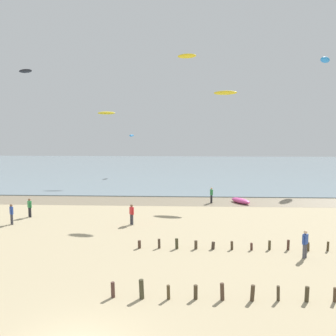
{
  "coord_description": "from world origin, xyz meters",
  "views": [
    {
      "loc": [
        3.77,
        -10.8,
        7.58
      ],
      "look_at": [
        2.65,
        13.24,
        5.12
      ],
      "focal_mm": 36.81,
      "sensor_mm": 36.0,
      "label": 1
    }
  ],
  "objects_px": {
    "kite_aloft_3": "(325,60)",
    "kite_aloft_5": "(106,113)",
    "person_right_flank": "(12,214)",
    "kite_aloft_4": "(25,71)",
    "person_by_waterline": "(132,214)",
    "kite_aloft_1": "(132,136)",
    "person_far_down_beach": "(30,207)",
    "person_nearest_camera": "(305,243)",
    "kite_aloft_0": "(225,93)",
    "grounded_kite": "(241,201)",
    "person_mid_beach": "(211,195)",
    "kite_aloft_2": "(187,56)"
  },
  "relations": [
    {
      "from": "kite_aloft_3",
      "to": "kite_aloft_5",
      "type": "height_order",
      "value": "kite_aloft_3"
    },
    {
      "from": "person_right_flank",
      "to": "kite_aloft_4",
      "type": "bearing_deg",
      "value": 111.84
    },
    {
      "from": "person_right_flank",
      "to": "kite_aloft_5",
      "type": "bearing_deg",
      "value": 83.75
    },
    {
      "from": "person_right_flank",
      "to": "kite_aloft_3",
      "type": "xyz_separation_m",
      "value": [
        34.82,
        25.25,
        17.28
      ]
    },
    {
      "from": "person_by_waterline",
      "to": "kite_aloft_4",
      "type": "relative_size",
      "value": 0.61
    },
    {
      "from": "kite_aloft_1",
      "to": "person_far_down_beach",
      "type": "bearing_deg",
      "value": -8.19
    },
    {
      "from": "person_by_waterline",
      "to": "kite_aloft_3",
      "type": "xyz_separation_m",
      "value": [
        24.85,
        24.86,
        17.28
      ]
    },
    {
      "from": "person_nearest_camera",
      "to": "kite_aloft_0",
      "type": "relative_size",
      "value": 0.64
    },
    {
      "from": "person_far_down_beach",
      "to": "kite_aloft_3",
      "type": "xyz_separation_m",
      "value": [
        34.43,
        22.76,
        17.28
      ]
    },
    {
      "from": "person_right_flank",
      "to": "kite_aloft_1",
      "type": "xyz_separation_m",
      "value": [
        5.04,
        32.98,
        6.2
      ]
    },
    {
      "from": "person_nearest_camera",
      "to": "kite_aloft_3",
      "type": "xyz_separation_m",
      "value": [
        13.18,
        31.96,
        17.28
      ]
    },
    {
      "from": "person_by_waterline",
      "to": "grounded_kite",
      "type": "relative_size",
      "value": 0.62
    },
    {
      "from": "kite_aloft_1",
      "to": "person_mid_beach",
      "type": "bearing_deg",
      "value": 28.07
    },
    {
      "from": "person_by_waterline",
      "to": "kite_aloft_0",
      "type": "distance_m",
      "value": 18.95
    },
    {
      "from": "person_nearest_camera",
      "to": "kite_aloft_5",
      "type": "height_order",
      "value": "kite_aloft_5"
    },
    {
      "from": "person_right_flank",
      "to": "kite_aloft_3",
      "type": "height_order",
      "value": "kite_aloft_3"
    },
    {
      "from": "kite_aloft_3",
      "to": "kite_aloft_4",
      "type": "xyz_separation_m",
      "value": [
        -45.99,
        2.61,
        -0.76
      ]
    },
    {
      "from": "person_by_waterline",
      "to": "kite_aloft_1",
      "type": "height_order",
      "value": "kite_aloft_1"
    },
    {
      "from": "person_by_waterline",
      "to": "kite_aloft_5",
      "type": "xyz_separation_m",
      "value": [
        -7.32,
        23.77,
        9.62
      ]
    },
    {
      "from": "person_by_waterline",
      "to": "person_mid_beach",
      "type": "bearing_deg",
      "value": 51.55
    },
    {
      "from": "person_nearest_camera",
      "to": "person_right_flank",
      "type": "relative_size",
      "value": 1.0
    },
    {
      "from": "kite_aloft_1",
      "to": "kite_aloft_2",
      "type": "distance_m",
      "value": 26.64
    },
    {
      "from": "person_nearest_camera",
      "to": "person_far_down_beach",
      "type": "relative_size",
      "value": 1.0
    },
    {
      "from": "person_right_flank",
      "to": "kite_aloft_4",
      "type": "height_order",
      "value": "kite_aloft_4"
    },
    {
      "from": "kite_aloft_4",
      "to": "person_by_waterline",
      "type": "bearing_deg",
      "value": -27.94
    },
    {
      "from": "person_far_down_beach",
      "to": "kite_aloft_1",
      "type": "distance_m",
      "value": 31.45
    },
    {
      "from": "kite_aloft_0",
      "to": "kite_aloft_5",
      "type": "relative_size",
      "value": 1.01
    },
    {
      "from": "person_right_flank",
      "to": "person_far_down_beach",
      "type": "height_order",
      "value": "same"
    },
    {
      "from": "person_mid_beach",
      "to": "person_far_down_beach",
      "type": "xyz_separation_m",
      "value": [
        -16.87,
        -7.09,
        0.0
      ]
    },
    {
      "from": "grounded_kite",
      "to": "kite_aloft_4",
      "type": "distance_m",
      "value": 40.31
    },
    {
      "from": "grounded_kite",
      "to": "kite_aloft_1",
      "type": "height_order",
      "value": "kite_aloft_1"
    },
    {
      "from": "person_nearest_camera",
      "to": "kite_aloft_2",
      "type": "bearing_deg",
      "value": 113.6
    },
    {
      "from": "kite_aloft_0",
      "to": "kite_aloft_2",
      "type": "bearing_deg",
      "value": -131.24
    },
    {
      "from": "person_mid_beach",
      "to": "kite_aloft_1",
      "type": "xyz_separation_m",
      "value": [
        -12.23,
        23.4,
        6.2
      ]
    },
    {
      "from": "person_nearest_camera",
      "to": "kite_aloft_4",
      "type": "distance_m",
      "value": 50.44
    },
    {
      "from": "kite_aloft_0",
      "to": "person_by_waterline",
      "type": "bearing_deg",
      "value": -113.04
    },
    {
      "from": "person_mid_beach",
      "to": "kite_aloft_3",
      "type": "bearing_deg",
      "value": 41.75
    },
    {
      "from": "grounded_kite",
      "to": "kite_aloft_2",
      "type": "bearing_deg",
      "value": 58.87
    },
    {
      "from": "person_right_flank",
      "to": "kite_aloft_0",
      "type": "relative_size",
      "value": 0.64
    },
    {
      "from": "grounded_kite",
      "to": "kite_aloft_4",
      "type": "bearing_deg",
      "value": 28.33
    },
    {
      "from": "person_far_down_beach",
      "to": "kite_aloft_1",
      "type": "relative_size",
      "value": 0.77
    },
    {
      "from": "person_right_flank",
      "to": "kite_aloft_0",
      "type": "xyz_separation_m",
      "value": [
        18.95,
        12.76,
        11.21
      ]
    },
    {
      "from": "kite_aloft_3",
      "to": "person_by_waterline",
      "type": "bearing_deg",
      "value": 167.07
    },
    {
      "from": "person_nearest_camera",
      "to": "kite_aloft_3",
      "type": "bearing_deg",
      "value": 67.59
    },
    {
      "from": "person_by_waterline",
      "to": "kite_aloft_4",
      "type": "xyz_separation_m",
      "value": [
        -21.14,
        27.47,
        16.52
      ]
    },
    {
      "from": "kite_aloft_2",
      "to": "kite_aloft_4",
      "type": "relative_size",
      "value": 0.71
    },
    {
      "from": "grounded_kite",
      "to": "kite_aloft_5",
      "type": "distance_m",
      "value": 25.15
    },
    {
      "from": "person_right_flank",
      "to": "kite_aloft_2",
      "type": "distance_m",
      "value": 22.74
    },
    {
      "from": "person_nearest_camera",
      "to": "kite_aloft_0",
      "type": "height_order",
      "value": "kite_aloft_0"
    },
    {
      "from": "grounded_kite",
      "to": "kite_aloft_0",
      "type": "height_order",
      "value": "kite_aloft_0"
    }
  ]
}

